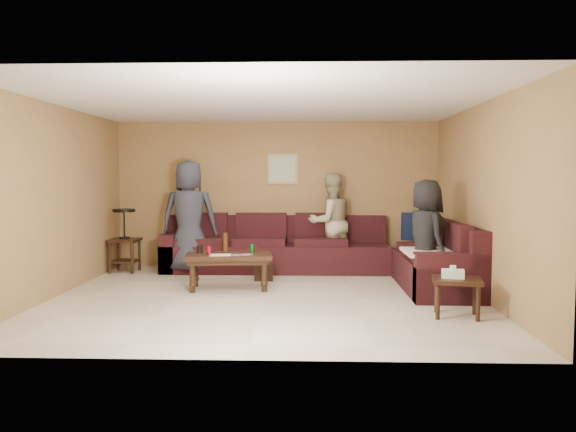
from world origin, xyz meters
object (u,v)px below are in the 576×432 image
(side_table_right, at_px, (456,283))
(person_right, at_px, (426,237))
(end_table_left, at_px, (125,239))
(person_middle, at_px, (330,222))
(sectional_sofa, at_px, (326,256))
(waste_bin, at_px, (264,269))
(coffee_table, at_px, (229,259))
(person_left, at_px, (189,217))

(side_table_right, xyz_separation_m, person_right, (-0.08, 1.23, 0.38))
(end_table_left, relative_size, person_middle, 0.64)
(sectional_sofa, distance_m, end_table_left, 3.31)
(waste_bin, distance_m, person_right, 2.49)
(sectional_sofa, relative_size, side_table_right, 7.84)
(coffee_table, bearing_deg, end_table_left, 144.91)
(side_table_right, bearing_deg, person_right, 93.89)
(coffee_table, height_order, end_table_left, end_table_left)
(side_table_right, bearing_deg, waste_bin, 136.94)
(waste_bin, bearing_deg, side_table_right, -43.06)
(side_table_right, relative_size, person_middle, 0.37)
(coffee_table, distance_m, side_table_right, 3.11)
(waste_bin, xyz_separation_m, person_right, (2.23, -0.93, 0.60))
(side_table_right, bearing_deg, end_table_left, 148.98)
(person_middle, bearing_deg, end_table_left, -20.25)
(sectional_sofa, height_order, side_table_right, sectional_sofa)
(person_middle, bearing_deg, waste_bin, 15.59)
(coffee_table, xyz_separation_m, person_right, (2.67, -0.23, 0.35))
(side_table_right, bearing_deg, coffee_table, 152.02)
(end_table_left, distance_m, side_table_right, 5.43)
(side_table_right, xyz_separation_m, person_middle, (-1.28, 3.03, 0.43))
(end_table_left, bearing_deg, person_middle, 4.01)
(waste_bin, xyz_separation_m, person_middle, (1.04, 0.87, 0.64))
(sectional_sofa, bearing_deg, side_table_right, -60.76)
(waste_bin, bearing_deg, coffee_table, -121.46)
(person_left, distance_m, person_right, 3.81)
(sectional_sofa, distance_m, person_right, 1.83)
(person_middle, bearing_deg, person_left, -17.22)
(sectional_sofa, xyz_separation_m, coffee_table, (-1.38, -0.99, 0.09))
(person_left, bearing_deg, person_right, 152.45)
(sectional_sofa, relative_size, person_right, 3.04)
(coffee_table, height_order, side_table_right, coffee_table)
(sectional_sofa, distance_m, side_table_right, 2.81)
(side_table_right, height_order, waste_bin, side_table_right)
(coffee_table, bearing_deg, waste_bin, 58.54)
(end_table_left, bearing_deg, person_left, -2.45)
(sectional_sofa, xyz_separation_m, side_table_right, (1.37, -2.45, 0.05))
(coffee_table, relative_size, person_left, 0.68)
(person_left, relative_size, person_right, 1.20)
(sectional_sofa, distance_m, coffee_table, 1.70)
(sectional_sofa, relative_size, waste_bin, 13.87)
(waste_bin, bearing_deg, person_right, -22.66)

